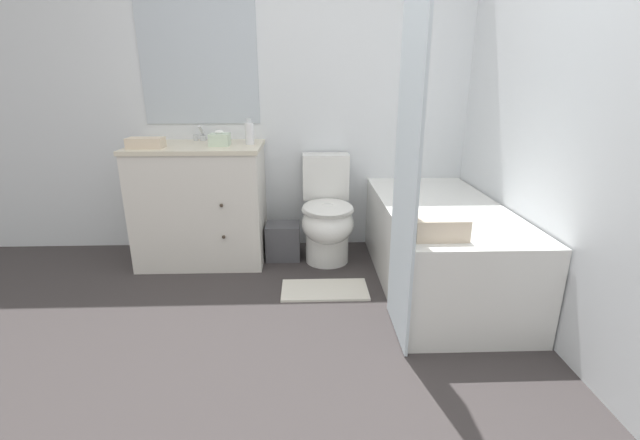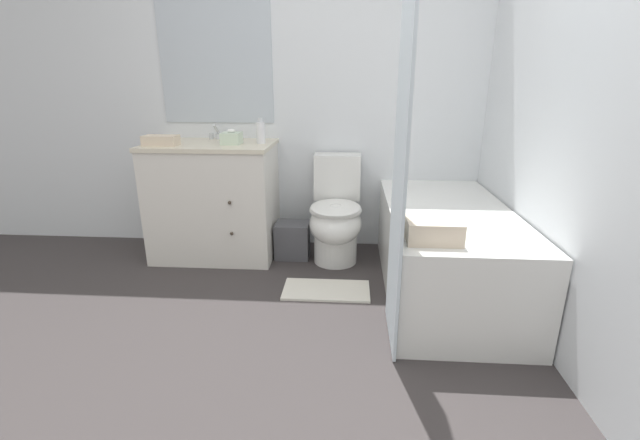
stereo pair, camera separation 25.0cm
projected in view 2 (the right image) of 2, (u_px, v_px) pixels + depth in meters
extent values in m
plane|color=#383333|center=(292.00, 384.00, 1.92)|extent=(14.00, 14.00, 0.00)
cube|color=silver|center=(320.00, 87.00, 3.22)|extent=(8.00, 0.05, 2.50)
cube|color=#B2BCC6|center=(216.00, 59.00, 3.18)|extent=(0.85, 0.01, 0.93)
cube|color=silver|center=(543.00, 90.00, 2.28)|extent=(0.05, 2.76, 2.50)
cube|color=silver|center=(215.00, 202.00, 3.24)|extent=(0.90, 0.57, 0.84)
cube|color=beige|center=(210.00, 145.00, 3.11)|extent=(0.92, 0.59, 0.03)
cylinder|color=white|center=(211.00, 150.00, 3.12)|extent=(0.34, 0.34, 0.10)
sphere|color=#382D23|center=(230.00, 203.00, 2.92)|extent=(0.02, 0.02, 0.02)
sphere|color=#382D23|center=(232.00, 234.00, 2.99)|extent=(0.02, 0.02, 0.02)
cylinder|color=silver|center=(218.00, 136.00, 3.30)|extent=(0.04, 0.04, 0.04)
cylinder|color=silver|center=(216.00, 129.00, 3.24)|extent=(0.02, 0.11, 0.09)
cylinder|color=silver|center=(211.00, 136.00, 3.30)|extent=(0.03, 0.03, 0.04)
cylinder|color=silver|center=(225.00, 136.00, 3.29)|extent=(0.03, 0.03, 0.04)
cylinder|color=white|center=(335.00, 247.00, 3.19)|extent=(0.32, 0.32, 0.23)
ellipsoid|color=white|center=(335.00, 224.00, 3.07)|extent=(0.37, 0.47, 0.28)
torus|color=white|center=(336.00, 210.00, 3.04)|extent=(0.37, 0.37, 0.04)
cube|color=white|center=(337.00, 176.00, 3.29)|extent=(0.35, 0.18, 0.34)
ellipsoid|color=white|center=(336.00, 207.00, 3.03)|extent=(0.36, 0.44, 0.02)
cube|color=white|center=(445.00, 250.00, 2.72)|extent=(0.74, 1.54, 0.55)
cube|color=#A8ADAE|center=(449.00, 209.00, 2.63)|extent=(0.62, 1.42, 0.01)
cube|color=silver|center=(401.00, 153.00, 1.98)|extent=(0.02, 0.47, 1.95)
cube|color=#4C4C51|center=(293.00, 240.00, 3.27)|extent=(0.25, 0.21, 0.27)
cube|color=silver|center=(232.00, 138.00, 3.04)|extent=(0.13, 0.14, 0.08)
ellipsoid|color=white|center=(231.00, 131.00, 3.02)|extent=(0.06, 0.04, 0.03)
cylinder|color=silver|center=(261.00, 133.00, 3.06)|extent=(0.06, 0.06, 0.15)
cylinder|color=silver|center=(260.00, 120.00, 3.03)|extent=(0.03, 0.03, 0.03)
cube|color=beige|center=(161.00, 140.00, 2.97)|extent=(0.23, 0.13, 0.07)
cube|color=beige|center=(433.00, 231.00, 2.09)|extent=(0.26, 0.19, 0.11)
cube|color=silver|center=(326.00, 290.00, 2.76)|extent=(0.56, 0.29, 0.02)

